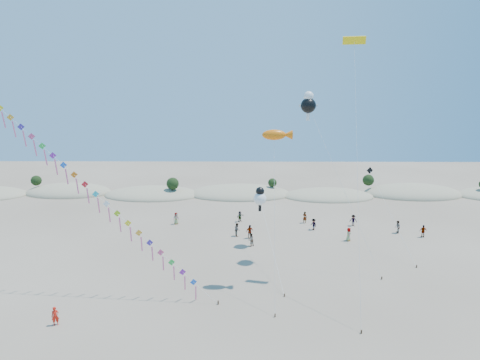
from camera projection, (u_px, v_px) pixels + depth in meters
name	position (u px, v px, depth m)	size (l,w,h in m)	color
ground	(234.00, 350.00, 29.79)	(160.00, 160.00, 0.00)	#796754
dune_ridge	(245.00, 194.00, 73.78)	(145.30, 11.49, 5.57)	gray
kite_train	(60.00, 162.00, 36.81)	(27.99, 6.55, 23.88)	#3F2D1E
fish_kite	(277.00, 135.00, 37.77)	(2.86, 7.63, 15.26)	#3F2D1E
cartoon_kite_low	(260.00, 197.00, 48.73)	(2.68, 13.75, 7.41)	#3F2D1E
cartoon_kite_high	(308.00, 104.00, 43.01)	(8.23, 6.93, 18.76)	#3F2D1E
parafoil_kite	(354.00, 47.00, 37.87)	(2.25, 12.18, 23.88)	#3F2D1E
dark_kite	(382.00, 196.00, 48.31)	(3.47, 9.10, 9.45)	#3F2D1E
flyer_foreground	(55.00, 316.00, 32.79)	(0.59, 0.38, 1.61)	red
beachgoers	(296.00, 226.00, 54.39)	(34.24, 10.62, 1.81)	slate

